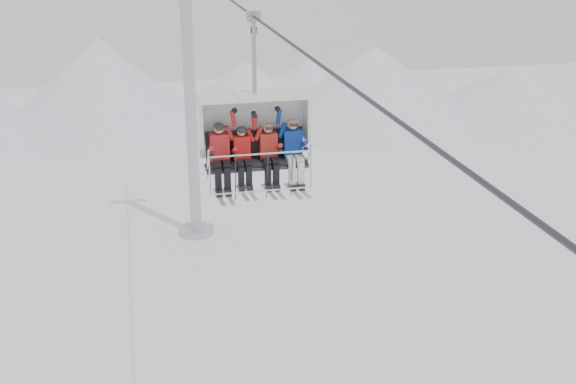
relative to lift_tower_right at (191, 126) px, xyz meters
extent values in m
cone|color=white|center=(-5.00, 22.00, -2.28)|extent=(16.00, 16.00, 7.00)
cone|color=white|center=(6.00, 21.00, -3.28)|extent=(14.00, 14.00, 5.00)
cone|color=white|center=(16.00, 19.00, -2.78)|extent=(18.00, 18.00, 6.00)
cone|color=white|center=(27.00, 17.00, -3.53)|extent=(16.00, 16.00, 4.50)
cone|color=white|center=(12.00, 24.00, -3.53)|extent=(12.00, 12.00, 4.50)
cylinder|color=#B0B3B8|center=(0.00, 0.00, 0.87)|extent=(0.56, 0.56, 13.30)
cylinder|color=#B0B3B8|center=(0.00, 0.00, -5.63)|extent=(1.80, 1.80, 0.30)
cylinder|color=#323237|center=(0.00, -22.00, 7.52)|extent=(0.06, 50.00, 0.06)
cube|color=black|center=(0.00, -18.57, 4.17)|extent=(2.32, 0.55, 0.10)
cube|color=black|center=(0.00, -18.31, 4.56)|extent=(2.32, 0.10, 0.67)
cube|color=#323237|center=(0.00, -18.57, 4.08)|extent=(2.42, 0.60, 0.08)
cube|color=silver|center=(0.00, -18.09, 4.98)|extent=(2.58, 0.10, 1.54)
cube|color=silver|center=(0.00, -18.49, 5.75)|extent=(2.58, 0.90, 0.10)
cylinder|color=silver|center=(0.00, -19.12, 4.54)|extent=(2.36, 0.04, 0.04)
cylinder|color=silver|center=(0.00, -19.19, 3.67)|extent=(2.36, 0.04, 0.04)
cylinder|color=#909398|center=(0.00, -18.47, 6.63)|extent=(0.10, 0.10, 1.77)
cube|color=#909398|center=(0.00, -18.47, 7.52)|extent=(0.30, 0.18, 0.22)
cube|color=red|center=(-0.86, -18.53, 4.58)|extent=(0.44, 0.29, 0.65)
sphere|color=tan|center=(-0.86, -18.57, 5.04)|extent=(0.24, 0.24, 0.24)
cube|color=black|center=(-0.97, -18.97, 3.96)|extent=(0.15, 0.15, 0.53)
cube|color=black|center=(-0.76, -18.97, 3.96)|extent=(0.15, 0.15, 0.53)
cube|color=#A7AAB1|center=(-0.97, -19.07, 3.55)|extent=(0.10, 1.69, 0.26)
cube|color=#A7AAB1|center=(-0.76, -19.07, 3.55)|extent=(0.10, 1.69, 0.26)
cube|color=red|center=(-0.34, -18.53, 4.53)|extent=(0.39, 0.26, 0.57)
sphere|color=tan|center=(-0.34, -18.57, 4.94)|extent=(0.21, 0.21, 0.21)
cube|color=black|center=(-0.44, -18.97, 3.99)|extent=(0.13, 0.15, 0.46)
cube|color=black|center=(-0.25, -18.97, 3.99)|extent=(0.13, 0.15, 0.46)
cube|color=#A7AAB1|center=(-0.44, -19.07, 3.62)|extent=(0.09, 1.69, 0.26)
cube|color=#A7AAB1|center=(-0.25, -19.07, 3.62)|extent=(0.09, 1.69, 0.26)
cube|color=#AC261D|center=(0.29, -18.53, 4.55)|extent=(0.41, 0.27, 0.60)
sphere|color=tan|center=(0.29, -18.57, 4.98)|extent=(0.22, 0.22, 0.22)
cube|color=black|center=(0.19, -18.97, 3.98)|extent=(0.14, 0.15, 0.49)
cube|color=black|center=(0.39, -18.97, 3.98)|extent=(0.14, 0.15, 0.49)
cube|color=#A7AAB1|center=(0.19, -19.07, 3.59)|extent=(0.09, 1.69, 0.26)
cube|color=#A7AAB1|center=(0.39, -19.07, 3.59)|extent=(0.09, 1.69, 0.26)
cube|color=navy|center=(0.87, -18.53, 4.57)|extent=(0.44, 0.29, 0.64)
sphere|color=tan|center=(0.87, -18.57, 5.03)|extent=(0.24, 0.24, 0.24)
cube|color=silver|center=(0.77, -18.97, 3.96)|extent=(0.15, 0.15, 0.52)
cube|color=silver|center=(0.98, -18.97, 3.96)|extent=(0.15, 0.15, 0.52)
cube|color=#A7AAB1|center=(0.77, -19.07, 3.56)|extent=(0.10, 1.69, 0.26)
cube|color=#A7AAB1|center=(0.98, -19.07, 3.56)|extent=(0.10, 1.69, 0.26)
camera|label=1|loc=(-2.76, -34.47, 9.54)|focal=45.00mm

